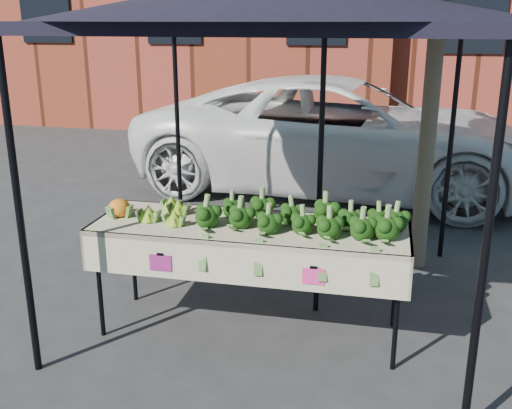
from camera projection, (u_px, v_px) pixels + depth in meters
name	position (u px, v px, depth m)	size (l,w,h in m)	color
ground	(230.00, 321.00, 4.93)	(90.00, 90.00, 0.00)	#29292B
table	(250.00, 279.00, 4.65)	(2.42, 0.86, 0.90)	#BFB59A
canopy	(280.00, 150.00, 4.87)	(3.16, 3.16, 2.74)	black
broccoli_heap	(301.00, 213.00, 4.42)	(1.57, 0.54, 0.23)	black
romanesco_cluster	(169.00, 206.00, 4.67)	(0.40, 0.54, 0.17)	#84B12C
cauliflower_pair	(119.00, 207.00, 4.69)	(0.17, 0.17, 0.16)	orange
street_tree	(437.00, 33.00, 5.39)	(2.31, 2.31, 4.56)	#1E4C14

